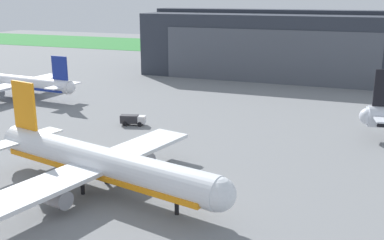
{
  "coord_description": "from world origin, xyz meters",
  "views": [
    {
      "loc": [
        22.47,
        -56.95,
        26.48
      ],
      "look_at": [
        -5.09,
        15.44,
        4.96
      ],
      "focal_mm": 42.87,
      "sensor_mm": 36.0,
      "label": 1
    }
  ],
  "objects_px": {
    "airliner_far_left": "(17,82)",
    "airliner_near_left": "(102,163)",
    "fuel_bowser": "(133,119)",
    "maintenance_hangar": "(278,44)"
  },
  "relations": [
    {
      "from": "maintenance_hangar",
      "to": "fuel_bowser",
      "type": "relative_size",
      "value": 15.54
    },
    {
      "from": "airliner_far_left",
      "to": "airliner_near_left",
      "type": "bearing_deg",
      "value": -39.75
    },
    {
      "from": "maintenance_hangar",
      "to": "airliner_near_left",
      "type": "bearing_deg",
      "value": -92.5
    },
    {
      "from": "maintenance_hangar",
      "to": "fuel_bowser",
      "type": "bearing_deg",
      "value": -102.54
    },
    {
      "from": "maintenance_hangar",
      "to": "fuel_bowser",
      "type": "height_order",
      "value": "maintenance_hangar"
    },
    {
      "from": "airliner_far_left",
      "to": "fuel_bowser",
      "type": "xyz_separation_m",
      "value": [
        40.46,
        -12.63,
        -2.78
      ]
    },
    {
      "from": "maintenance_hangar",
      "to": "airliner_near_left",
      "type": "distance_m",
      "value": 103.5
    },
    {
      "from": "airliner_far_left",
      "to": "fuel_bowser",
      "type": "distance_m",
      "value": 42.47
    },
    {
      "from": "airliner_far_left",
      "to": "airliner_near_left",
      "type": "height_order",
      "value": "airliner_near_left"
    },
    {
      "from": "maintenance_hangar",
      "to": "airliner_near_left",
      "type": "height_order",
      "value": "maintenance_hangar"
    }
  ]
}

